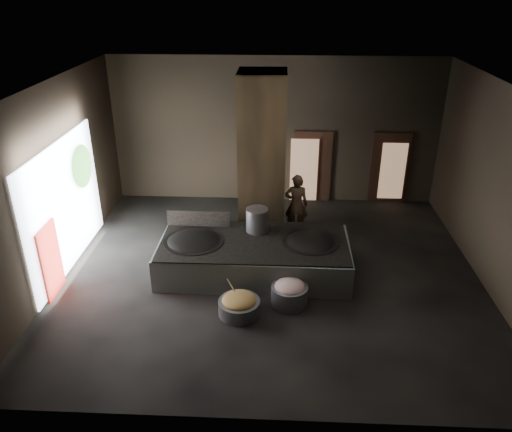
# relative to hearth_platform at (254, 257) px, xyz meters

# --- Properties ---
(floor) EXTENTS (10.00, 9.00, 0.10)m
(floor) POSITION_rel_hearth_platform_xyz_m (0.41, -0.06, -0.45)
(floor) COLOR black
(floor) RESTS_ON ground
(ceiling) EXTENTS (10.00, 9.00, 0.10)m
(ceiling) POSITION_rel_hearth_platform_xyz_m (0.41, -0.06, 4.15)
(ceiling) COLOR black
(ceiling) RESTS_ON back_wall
(back_wall) EXTENTS (10.00, 0.10, 4.50)m
(back_wall) POSITION_rel_hearth_platform_xyz_m (0.41, 4.49, 1.85)
(back_wall) COLOR black
(back_wall) RESTS_ON ground
(front_wall) EXTENTS (10.00, 0.10, 4.50)m
(front_wall) POSITION_rel_hearth_platform_xyz_m (0.41, -4.61, 1.85)
(front_wall) COLOR black
(front_wall) RESTS_ON ground
(left_wall) EXTENTS (0.10, 9.00, 4.50)m
(left_wall) POSITION_rel_hearth_platform_xyz_m (-4.64, -0.06, 1.85)
(left_wall) COLOR black
(left_wall) RESTS_ON ground
(right_wall) EXTENTS (0.10, 9.00, 4.50)m
(right_wall) POSITION_rel_hearth_platform_xyz_m (5.46, -0.06, 1.85)
(right_wall) COLOR black
(right_wall) RESTS_ON ground
(pillar) EXTENTS (1.20, 1.20, 4.50)m
(pillar) POSITION_rel_hearth_platform_xyz_m (0.11, 1.84, 1.85)
(pillar) COLOR black
(pillar) RESTS_ON ground
(hearth_platform) EXTENTS (4.59, 2.25, 0.79)m
(hearth_platform) POSITION_rel_hearth_platform_xyz_m (0.00, 0.00, 0.00)
(hearth_platform) COLOR #9EAFA0
(hearth_platform) RESTS_ON ground
(platform_cap) EXTENTS (4.46, 2.14, 0.03)m
(platform_cap) POSITION_rel_hearth_platform_xyz_m (0.00, 0.00, 0.42)
(platform_cap) COLOR black
(platform_cap) RESTS_ON hearth_platform
(wok_left) EXTENTS (1.44, 1.44, 0.40)m
(wok_left) POSITION_rel_hearth_platform_xyz_m (-1.45, -0.05, 0.35)
(wok_left) COLOR black
(wok_left) RESTS_ON hearth_platform
(wok_left_rim) EXTENTS (1.47, 1.47, 0.05)m
(wok_left_rim) POSITION_rel_hearth_platform_xyz_m (-1.45, -0.05, 0.42)
(wok_left_rim) COLOR black
(wok_left_rim) RESTS_ON hearth_platform
(wok_right) EXTENTS (1.34, 1.34, 0.38)m
(wok_right) POSITION_rel_hearth_platform_xyz_m (1.35, 0.05, 0.35)
(wok_right) COLOR black
(wok_right) RESTS_ON hearth_platform
(wok_right_rim) EXTENTS (1.37, 1.37, 0.05)m
(wok_right_rim) POSITION_rel_hearth_platform_xyz_m (1.35, 0.05, 0.42)
(wok_right_rim) COLOR black
(wok_right_rim) RESTS_ON hearth_platform
(stock_pot) EXTENTS (0.55, 0.55, 0.59)m
(stock_pot) POSITION_rel_hearth_platform_xyz_m (0.05, 0.55, 0.73)
(stock_pot) COLOR #B7B8BF
(stock_pot) RESTS_ON hearth_platform
(splash_guard) EXTENTS (1.59, 0.09, 0.40)m
(splash_guard) POSITION_rel_hearth_platform_xyz_m (-1.45, 0.75, 0.63)
(splash_guard) COLOR black
(splash_guard) RESTS_ON hearth_platform
(cook) EXTENTS (0.66, 0.45, 1.76)m
(cook) POSITION_rel_hearth_platform_xyz_m (1.06, 2.05, 0.48)
(cook) COLOR brown
(cook) RESTS_ON ground
(veg_basin) EXTENTS (1.03, 1.03, 0.33)m
(veg_basin) POSITION_rel_hearth_platform_xyz_m (-0.23, -1.74, -0.23)
(veg_basin) COLOR slate
(veg_basin) RESTS_ON ground
(veg_fill) EXTENTS (0.74, 0.74, 0.23)m
(veg_fill) POSITION_rel_hearth_platform_xyz_m (-0.23, -1.74, -0.05)
(veg_fill) COLOR #9AA04D
(veg_fill) RESTS_ON veg_basin
(ladle) EXTENTS (0.22, 0.31, 0.64)m
(ladle) POSITION_rel_hearth_platform_xyz_m (-0.38, -1.59, 0.15)
(ladle) COLOR #B7B8BF
(ladle) RESTS_ON veg_basin
(meat_basin) EXTENTS (0.90, 0.90, 0.45)m
(meat_basin) POSITION_rel_hearth_platform_xyz_m (0.85, -1.32, -0.17)
(meat_basin) COLOR slate
(meat_basin) RESTS_ON ground
(meat_fill) EXTENTS (0.67, 0.67, 0.26)m
(meat_fill) POSITION_rel_hearth_platform_xyz_m (0.85, -1.32, 0.05)
(meat_fill) COLOR #D98782
(meat_fill) RESTS_ON meat_basin
(doorway_near) EXTENTS (1.18, 0.08, 2.38)m
(doorway_near) POSITION_rel_hearth_platform_xyz_m (1.61, 4.39, 0.70)
(doorway_near) COLOR black
(doorway_near) RESTS_ON ground
(doorway_near_glow) EXTENTS (0.86, 0.04, 2.03)m
(doorway_near_glow) POSITION_rel_hearth_platform_xyz_m (1.35, 4.30, 0.65)
(doorway_near_glow) COLOR #8C6647
(doorway_near_glow) RESTS_ON ground
(doorway_far) EXTENTS (1.18, 0.08, 2.38)m
(doorway_far) POSITION_rel_hearth_platform_xyz_m (4.01, 4.39, 0.70)
(doorway_far) COLOR black
(doorway_far) RESTS_ON ground
(doorway_far_glow) EXTENTS (0.77, 0.04, 1.83)m
(doorway_far_glow) POSITION_rel_hearth_platform_xyz_m (4.11, 4.34, 0.65)
(doorway_far_glow) COLOR #8C6647
(doorway_far_glow) RESTS_ON ground
(left_opening) EXTENTS (0.04, 4.20, 3.10)m
(left_opening) POSITION_rel_hearth_platform_xyz_m (-4.54, 0.14, 1.20)
(left_opening) COLOR white
(left_opening) RESTS_ON ground
(pavilion_sliver) EXTENTS (0.05, 0.90, 1.70)m
(pavilion_sliver) POSITION_rel_hearth_platform_xyz_m (-4.47, -1.16, 0.45)
(pavilion_sliver) COLOR maroon
(pavilion_sliver) RESTS_ON ground
(tree_silhouette) EXTENTS (0.28, 1.10, 1.10)m
(tree_silhouette) POSITION_rel_hearth_platform_xyz_m (-4.44, 1.24, 1.80)
(tree_silhouette) COLOR #194714
(tree_silhouette) RESTS_ON left_opening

